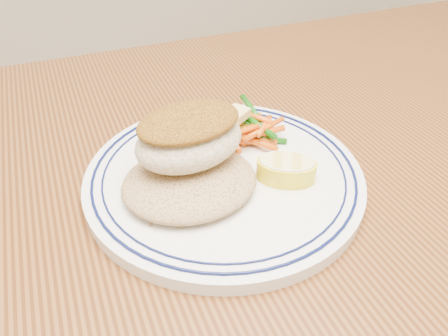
% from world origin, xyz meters
% --- Properties ---
extents(dining_table, '(1.50, 0.90, 0.75)m').
position_xyz_m(dining_table, '(0.00, 0.00, 0.65)').
color(dining_table, '#49250E').
rests_on(dining_table, ground).
extents(plate, '(0.30, 0.30, 0.02)m').
position_xyz_m(plate, '(0.01, 0.03, 0.76)').
color(plate, white).
rests_on(plate, dining_table).
extents(rice_pilaf, '(0.14, 0.12, 0.03)m').
position_xyz_m(rice_pilaf, '(-0.03, 0.02, 0.78)').
color(rice_pilaf, '#97764B').
rests_on(rice_pilaf, plate).
extents(fish_fillet, '(0.13, 0.10, 0.06)m').
position_xyz_m(fish_fillet, '(-0.02, 0.04, 0.81)').
color(fish_fillet, beige).
rests_on(fish_fillet, rice_pilaf).
extents(vegetable_pile, '(0.11, 0.11, 0.03)m').
position_xyz_m(vegetable_pile, '(0.06, 0.08, 0.78)').
color(vegetable_pile, '#D7530A').
rests_on(vegetable_pile, plate).
extents(butter_pat, '(0.04, 0.04, 0.01)m').
position_xyz_m(butter_pat, '(0.05, 0.09, 0.80)').
color(butter_pat, '#F5DD78').
rests_on(butter_pat, vegetable_pile).
extents(lemon_wedge, '(0.08, 0.08, 0.02)m').
position_xyz_m(lemon_wedge, '(0.07, -0.00, 0.78)').
color(lemon_wedge, yellow).
rests_on(lemon_wedge, plate).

